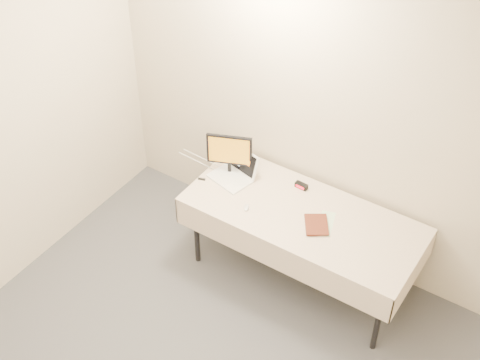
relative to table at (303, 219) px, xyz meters
The scene contains 9 objects.
back_wall 0.81m from the table, 90.00° to the left, with size 4.00×0.10×2.70m, color beige.
table is the anchor object (origin of this frame).
laptop 0.70m from the table, behind, with size 0.39×0.36×0.22m.
monitor 0.80m from the table, behind, with size 0.35×0.17×0.38m.
book 0.22m from the table, 54.59° to the right, with size 0.17×0.02×0.23m, color maroon.
alarm_clock 0.31m from the table, 122.00° to the left, with size 0.11×0.05×0.04m.
clicker 0.45m from the table, 154.76° to the right, with size 0.04×0.08×0.02m, color silver.
paper_form 0.21m from the table, ahead, with size 0.11×0.27×0.00m, color #C9ECBB.
usb_dongle 0.90m from the table, behind, with size 0.06×0.02×0.01m, color black.
Camera 1 is at (1.64, -1.34, 4.28)m, focal length 50.00 mm.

